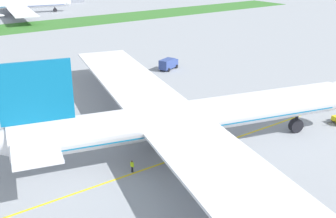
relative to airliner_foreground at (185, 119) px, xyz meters
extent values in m
plane|color=#9399A0|center=(-1.02, 0.61, -5.36)|extent=(600.00, 600.00, 0.00)
cube|color=yellow|center=(-1.02, -0.99, -5.36)|extent=(280.00, 0.36, 0.01)
cylinder|color=white|center=(0.98, -0.26, 0.15)|extent=(49.88, 17.49, 4.89)
cube|color=#0C6B9E|center=(0.98, -0.26, -0.71)|extent=(47.84, 16.60, 0.59)
sphere|color=white|center=(26.60, -6.98, 0.15)|extent=(4.65, 4.65, 4.65)
cube|color=#0C6B9E|center=(-19.45, 5.10, 6.51)|extent=(8.88, 2.77, 7.83)
cube|color=white|center=(-19.18, 10.09, 0.88)|extent=(7.34, 8.98, 0.34)
cube|color=white|center=(-21.66, 0.62, 0.88)|extent=(7.34, 8.98, 0.34)
cube|color=white|center=(4.91, 24.64, -0.47)|extent=(22.18, 46.59, 0.39)
cylinder|color=#B7BABF|center=(3.79, 14.40, -1.95)|extent=(5.18, 3.78, 2.69)
cylinder|color=black|center=(6.03, 13.81, -1.95)|extent=(1.11, 2.84, 2.83)
cylinder|color=#B7BABF|center=(-3.77, -14.41, -1.95)|extent=(5.18, 3.78, 2.69)
cylinder|color=black|center=(-1.52, -15.00, -1.95)|extent=(1.11, 2.84, 2.83)
cylinder|color=black|center=(19.47, -5.10, -3.25)|extent=(0.51, 0.51, 1.90)
cylinder|color=black|center=(19.47, -5.10, -4.20)|extent=(2.51, 1.60, 2.32)
cylinder|color=black|center=(-2.26, 3.25, -3.25)|extent=(0.51, 0.51, 1.90)
cylinder|color=black|center=(-2.26, 3.25, -4.20)|extent=(2.51, 1.60, 2.32)
cylinder|color=black|center=(-3.56, -1.72, -3.25)|extent=(0.51, 0.51, 1.90)
cylinder|color=black|center=(-3.56, -1.72, -4.20)|extent=(2.51, 1.60, 2.32)
cube|color=black|center=(25.89, -6.79, 0.76)|extent=(2.59, 3.99, 0.88)
sphere|color=black|center=(-16.90, 6.91, 0.59)|extent=(0.34, 0.34, 0.34)
sphere|color=black|center=(-11.61, 5.52, 0.59)|extent=(0.34, 0.34, 0.34)
sphere|color=black|center=(-6.33, 4.14, 0.59)|extent=(0.34, 0.34, 0.34)
sphere|color=black|center=(-1.05, 2.75, 0.59)|extent=(0.34, 0.34, 0.34)
sphere|color=black|center=(4.23, 1.37, 0.59)|extent=(0.34, 0.34, 0.34)
sphere|color=black|center=(9.51, -0.02, 0.59)|extent=(0.34, 0.34, 0.34)
sphere|color=black|center=(14.79, -1.40, 0.59)|extent=(0.34, 0.34, 0.34)
sphere|color=black|center=(20.07, -2.78, 0.59)|extent=(0.34, 0.34, 0.34)
cylinder|color=black|center=(26.68, -7.00, -4.76)|extent=(1.77, 0.57, 0.12)
cylinder|color=black|center=(28.48, -6.30, -4.91)|extent=(0.96, 0.57, 0.90)
cylinder|color=black|center=(-9.43, -0.74, -4.92)|extent=(0.13, 0.13, 0.88)
cylinder|color=#BFE519|center=(-9.40, -0.89, -4.20)|extent=(0.10, 0.10, 0.56)
cylinder|color=black|center=(-9.47, -0.54, -4.92)|extent=(0.13, 0.13, 0.88)
cylinder|color=#BFE519|center=(-9.50, -0.39, -4.20)|extent=(0.10, 0.10, 0.56)
cube|color=#BFE519|center=(-9.45, -0.64, -4.17)|extent=(0.34, 0.50, 0.62)
sphere|color=brown|center=(-9.45, -0.64, -3.73)|extent=(0.24, 0.24, 0.24)
cylinder|color=black|center=(1.62, 1.76, -4.93)|extent=(0.13, 0.13, 0.86)
cylinder|color=orange|center=(1.76, 1.70, -4.22)|extent=(0.10, 0.10, 0.55)
cylinder|color=black|center=(1.44, 1.83, -4.93)|extent=(0.13, 0.13, 0.86)
cylinder|color=orange|center=(1.30, 1.89, -4.22)|extent=(0.10, 0.10, 0.55)
cube|color=orange|center=(1.53, 1.79, -4.19)|extent=(0.52, 0.41, 0.61)
sphere|color=brown|center=(1.53, 1.79, -3.76)|extent=(0.23, 0.23, 0.23)
cylinder|color=black|center=(3.50, 4.73, -4.95)|extent=(0.12, 0.12, 0.82)
cylinder|color=orange|center=(3.60, 4.63, -4.28)|extent=(0.10, 0.10, 0.52)
cylinder|color=black|center=(3.37, 4.87, -4.95)|extent=(0.12, 0.12, 0.82)
cylinder|color=orange|center=(3.27, 4.97, -4.28)|extent=(0.10, 0.10, 0.52)
cube|color=orange|center=(3.44, 4.80, -4.26)|extent=(0.47, 0.47, 0.58)
sphere|color=tan|center=(3.44, 4.80, -3.84)|extent=(0.22, 0.22, 0.22)
cube|color=#33478C|center=(24.83, 38.49, -3.77)|extent=(4.94, 3.81, 2.29)
cube|color=#33478C|center=(27.43, 39.55, -4.05)|extent=(2.42, 2.71, 1.72)
cube|color=#263347|center=(28.16, 39.85, -3.71)|extent=(0.81, 1.83, 0.76)
cylinder|color=black|center=(26.99, 40.62, -4.91)|extent=(0.95, 0.62, 0.90)
cylinder|color=black|center=(27.87, 38.48, -4.91)|extent=(0.95, 0.62, 0.90)
cylinder|color=black|center=(23.38, 39.14, -4.91)|extent=(0.95, 0.62, 0.90)
cylinder|color=black|center=(24.26, 37.00, -4.91)|extent=(0.95, 0.62, 0.90)
sphere|color=white|center=(19.98, 154.43, 0.47)|extent=(4.93, 4.93, 4.93)
cylinder|color=white|center=(27.07, 159.81, -0.98)|extent=(42.45, 11.58, 3.89)
cube|color=navy|center=(27.07, 159.81, -1.66)|extent=(40.73, 10.97, 0.47)
sphere|color=white|center=(48.99, 155.74, -0.98)|extent=(3.70, 3.70, 3.70)
cube|color=white|center=(28.83, 180.90, -1.47)|extent=(16.16, 39.27, 0.31)
cube|color=white|center=(21.13, 139.50, -1.47)|extent=(16.16, 39.27, 0.31)
cylinder|color=#B7BABF|center=(28.51, 172.21, -2.64)|extent=(4.03, 2.78, 2.14)
cylinder|color=black|center=(30.33, 171.88, -2.64)|extent=(0.73, 2.27, 2.25)
cylinder|color=#B7BABF|center=(23.96, 147.72, -2.64)|extent=(4.03, 2.78, 2.14)
cylinder|color=black|center=(25.78, 147.38, -2.64)|extent=(0.73, 2.27, 2.25)
cylinder|color=black|center=(42.93, 156.87, -3.68)|extent=(0.41, 0.41, 1.51)
cylinder|color=black|center=(42.93, 156.87, -4.44)|extent=(1.97, 1.16, 1.85)
cylinder|color=black|center=(24.10, 162.44, -3.68)|extent=(0.41, 0.41, 1.51)
cylinder|color=black|center=(24.10, 162.44, -4.44)|extent=(1.97, 1.16, 1.85)
cylinder|color=black|center=(23.35, 158.42, -3.68)|extent=(0.41, 0.41, 1.51)
cylinder|color=black|center=(23.35, 158.42, -4.44)|extent=(1.97, 1.16, 1.85)
camera|label=1|loc=(-34.91, -43.75, 22.82)|focal=44.56mm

